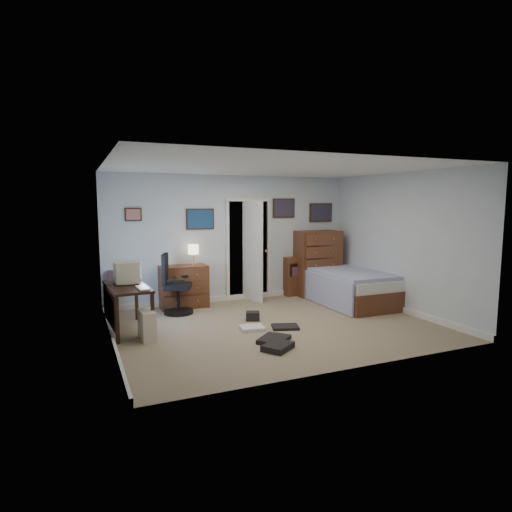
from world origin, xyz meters
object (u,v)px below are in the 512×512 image
at_px(low_dresser, 184,286).
at_px(office_chair, 175,291).
at_px(computer_desk, 122,296).
at_px(bed, 346,286).
at_px(tall_dresser, 317,263).

bearing_deg(low_dresser, office_chair, -119.86).
bearing_deg(computer_desk, office_chair, 33.75).
bearing_deg(office_chair, bed, 12.49).
distance_m(computer_desk, tall_dresser, 4.28).
bearing_deg(office_chair, computer_desk, -122.04).
relative_size(computer_desk, low_dresser, 1.42).
bearing_deg(bed, tall_dresser, 99.73).
bearing_deg(computer_desk, bed, 0.06).
relative_size(computer_desk, office_chair, 1.17).
bearing_deg(low_dresser, tall_dresser, 1.93).
bearing_deg(bed, computer_desk, -176.09).
xyz_separation_m(low_dresser, tall_dresser, (2.89, -0.02, 0.29)).
relative_size(low_dresser, tall_dresser, 0.65).
xyz_separation_m(computer_desk, office_chair, (0.97, 0.74, -0.13)).
relative_size(tall_dresser, bed, 0.63).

